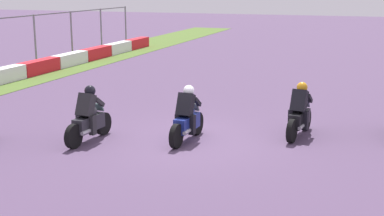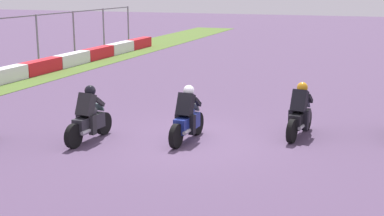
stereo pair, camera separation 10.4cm
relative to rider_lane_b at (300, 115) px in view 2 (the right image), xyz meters
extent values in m
plane|color=#503C59|center=(-1.41, 2.65, -0.62)|extent=(120.00, 120.00, 0.00)
cube|color=silver|center=(3.94, 13.13, -0.30)|extent=(2.62, 0.60, 0.64)
cube|color=red|center=(6.62, 13.13, -0.30)|extent=(2.62, 0.60, 0.64)
cube|color=silver|center=(9.30, 13.13, -0.30)|extent=(2.62, 0.60, 0.64)
cube|color=red|center=(11.97, 13.13, -0.30)|extent=(2.62, 0.60, 0.64)
cube|color=silver|center=(14.65, 13.13, -0.30)|extent=(2.62, 0.60, 0.64)
cube|color=red|center=(17.33, 13.13, -0.30)|extent=(2.62, 0.60, 0.64)
cylinder|color=slate|center=(9.13, 15.06, 0.67)|extent=(0.10, 0.10, 2.59)
cylinder|color=slate|center=(12.64, 15.06, 0.67)|extent=(0.10, 0.10, 2.59)
cylinder|color=slate|center=(16.16, 15.06, 0.67)|extent=(0.10, 0.10, 2.59)
cylinder|color=slate|center=(19.67, 15.06, 0.67)|extent=(0.10, 0.10, 2.59)
cylinder|color=black|center=(0.70, -0.09, -0.30)|extent=(0.65, 0.22, 0.64)
cylinder|color=black|center=(-0.69, 0.09, -0.30)|extent=(0.65, 0.22, 0.64)
cube|color=black|center=(0.00, 0.00, -0.12)|extent=(1.13, 0.46, 0.40)
ellipsoid|color=black|center=(0.10, -0.01, 0.18)|extent=(0.51, 0.36, 0.24)
cube|color=red|center=(-0.50, 0.07, -0.10)|extent=(0.08, 0.17, 0.08)
cylinder|color=#A5A5AD|center=(-0.36, -0.11, -0.25)|extent=(0.43, 0.15, 0.10)
cube|color=black|center=(-0.10, 0.01, 0.40)|extent=(0.53, 0.46, 0.66)
sphere|color=orange|center=(0.12, -0.01, 0.74)|extent=(0.34, 0.34, 0.30)
cube|color=slate|center=(0.50, -0.06, 0.22)|extent=(0.19, 0.28, 0.23)
cube|color=black|center=(-0.09, 0.21, -0.12)|extent=(0.20, 0.16, 0.52)
cube|color=black|center=(-0.14, -0.18, -0.12)|extent=(0.20, 0.16, 0.52)
cube|color=black|center=(0.30, 0.14, 0.42)|extent=(0.39, 0.15, 0.31)
cube|color=black|center=(0.26, -0.21, 0.42)|extent=(0.39, 0.15, 0.31)
cylinder|color=black|center=(-0.78, 2.73, -0.30)|extent=(0.65, 0.18, 0.64)
cylinder|color=black|center=(-2.18, 2.81, -0.30)|extent=(0.65, 0.18, 0.64)
cube|color=navy|center=(-1.48, 2.77, -0.12)|extent=(1.12, 0.38, 0.40)
ellipsoid|color=navy|center=(-1.38, 2.77, 0.18)|extent=(0.50, 0.33, 0.24)
cube|color=red|center=(-1.99, 2.80, -0.10)|extent=(0.07, 0.16, 0.08)
cylinder|color=#A5A5AD|center=(-1.84, 2.63, -0.25)|extent=(0.43, 0.12, 0.10)
cube|color=black|center=(-1.58, 2.78, 0.40)|extent=(0.51, 0.43, 0.66)
sphere|color=silver|center=(-1.36, 2.76, 0.74)|extent=(0.32, 0.32, 0.30)
cube|color=slate|center=(-0.98, 2.74, 0.22)|extent=(0.17, 0.27, 0.23)
cube|color=black|center=(-1.59, 2.98, -0.12)|extent=(0.19, 0.15, 0.52)
cube|color=black|center=(-1.61, 2.58, -0.12)|extent=(0.19, 0.15, 0.52)
cube|color=black|center=(-1.19, 2.93, 0.42)|extent=(0.39, 0.12, 0.31)
cube|color=black|center=(-1.21, 2.58, 0.42)|extent=(0.39, 0.12, 0.31)
cylinder|color=black|center=(-1.69, 5.19, -0.30)|extent=(0.65, 0.18, 0.64)
cylinder|color=black|center=(-3.08, 5.29, -0.30)|extent=(0.65, 0.18, 0.64)
cube|color=#25252A|center=(-2.38, 5.24, -0.12)|extent=(1.12, 0.39, 0.40)
ellipsoid|color=#25252A|center=(-2.28, 5.24, 0.18)|extent=(0.50, 0.33, 0.24)
cube|color=red|center=(-2.89, 5.28, -0.10)|extent=(0.07, 0.16, 0.08)
cylinder|color=#A5A5AD|center=(-2.74, 5.11, -0.25)|extent=(0.43, 0.13, 0.10)
cube|color=#242425|center=(-2.48, 5.25, 0.40)|extent=(0.51, 0.43, 0.66)
sphere|color=black|center=(-2.26, 5.23, 0.74)|extent=(0.32, 0.32, 0.30)
cube|color=#4A6863|center=(-1.88, 5.21, 0.22)|extent=(0.17, 0.27, 0.23)
cube|color=#242425|center=(-2.49, 5.45, -0.12)|extent=(0.19, 0.15, 0.52)
cube|color=#242425|center=(-2.52, 5.05, -0.12)|extent=(0.19, 0.15, 0.52)
cube|color=#242425|center=(-2.09, 5.40, 0.42)|extent=(0.39, 0.13, 0.31)
cube|color=#242425|center=(-2.12, 5.04, 0.42)|extent=(0.39, 0.13, 0.31)
camera|label=1|loc=(-14.58, -2.01, 3.53)|focal=50.34mm
camera|label=2|loc=(-14.54, -2.11, 3.53)|focal=50.34mm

